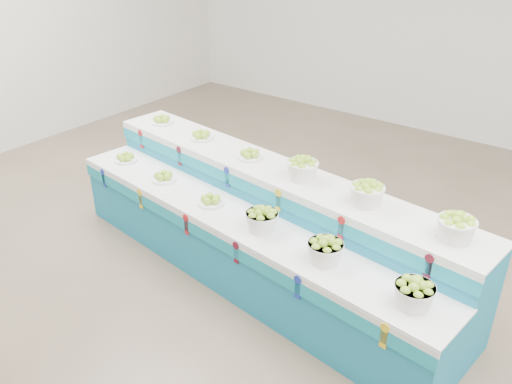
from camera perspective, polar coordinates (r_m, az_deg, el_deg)
ground at (r=5.03m, az=0.22°, el=-10.89°), size 10.00×10.00×0.00m
back_wall at (r=8.55m, az=21.95°, el=18.25°), size 10.00×0.00×10.00m
display_stand at (r=5.05m, az=-0.00°, el=-3.62°), size 4.34×1.58×1.02m
plate_lower_left at (r=6.00m, az=-13.86°, el=3.66°), size 0.28×0.28×0.10m
plate_lower_mid at (r=5.48m, az=-9.91°, el=1.71°), size 0.28×0.28×0.10m
plate_lower_right at (r=4.98m, az=-4.89°, el=-0.80°), size 0.28×0.28×0.10m
basket_lower_left at (r=4.53m, az=0.64°, el=-2.93°), size 0.32×0.32×0.21m
basket_lower_mid at (r=4.17m, az=7.45°, el=-6.19°), size 0.32×0.32×0.21m
basket_lower_right at (r=3.87m, az=16.62°, el=-10.37°), size 0.32×0.32×0.21m
plate_upper_left at (r=6.16m, az=-10.10°, el=7.70°), size 0.28×0.28×0.10m
plate_upper_mid at (r=5.66m, az=-5.91°, el=6.14°), size 0.28×0.28×0.10m
plate_upper_right at (r=5.17m, az=-0.67°, el=4.14°), size 0.28×0.28×0.10m
basket_upper_left at (r=4.75m, az=5.02°, el=2.54°), size 0.32×0.32×0.21m
basket_upper_mid at (r=4.40m, az=11.83°, el=-0.10°), size 0.32×0.32×0.21m
basket_upper_right at (r=4.12m, az=20.71°, el=-3.54°), size 0.32×0.32×0.21m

